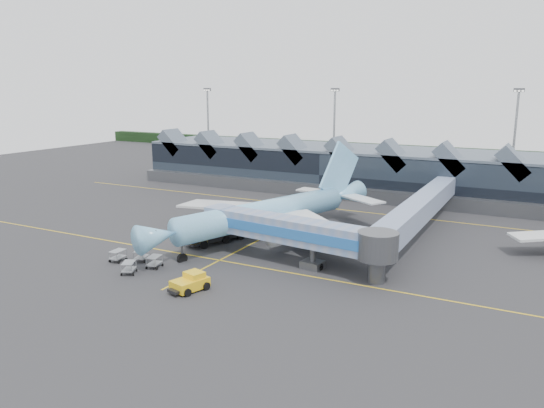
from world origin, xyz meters
The scene contains 10 objects.
ground centered at (0.00, 0.00, 0.00)m, with size 260.00×260.00×0.00m, color #2A2A2C.
taxi_stripes centered at (0.00, 10.00, 0.01)m, with size 120.00×60.00×0.01m.
tree_line_far centered at (0.00, 110.00, 2.00)m, with size 260.00×4.00×4.00m, color black.
terminal centered at (-5.07, 47.35, 4.88)m, with size 90.00×22.25×12.52m.
light_masts centered at (21.00, 62.80, 12.49)m, with size 132.40×42.56×22.45m.
main_airliner centered at (1.11, 4.62, 4.15)m, with size 36.29×42.73×14.12m.
jet_bridge centered at (11.07, -5.02, 4.34)m, with size 27.87×7.27×6.28m.
fuel_truck centered at (-4.95, -0.64, 2.09)m, with size 6.02×11.03×3.73m.
pushback_tug centered at (2.93, -18.47, 0.91)m, with size 3.78×4.99×2.02m.
baggage_carts centered at (-8.38, -14.86, 0.84)m, with size 7.57×7.05×1.50m.
Camera 1 is at (37.57, -64.41, 22.53)m, focal length 35.00 mm.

